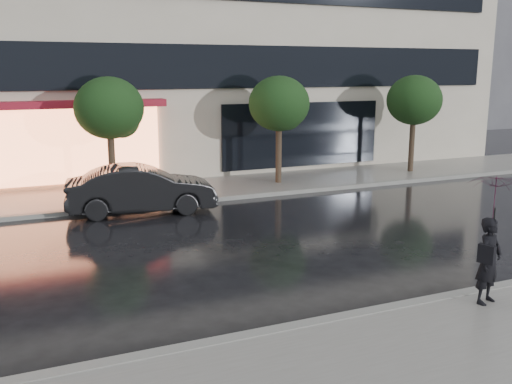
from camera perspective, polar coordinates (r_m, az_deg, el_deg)
ground at (r=11.30m, az=10.59°, el=-9.86°), size 120.00×120.00×0.00m
sidewalk_near at (r=9.03m, az=22.61°, el=-16.09°), size 60.00×4.50×0.12m
sidewalk_far at (r=20.22m, az=-5.75°, el=0.29°), size 60.00×3.50×0.12m
curb_near at (r=10.52m, az=13.69°, el=-11.28°), size 60.00×0.25×0.14m
curb_far at (r=18.60m, az=-4.10°, el=-0.69°), size 60.00×0.25×0.14m
bg_building_right at (r=48.76m, az=18.39°, el=16.03°), size 12.00×12.00×16.00m
tree_mid_west at (r=18.95m, az=-14.30°, el=7.93°), size 2.20×2.20×3.99m
tree_mid_east at (r=20.77m, az=2.43°, el=8.62°), size 2.20×2.20×3.99m
tree_far_east at (r=23.99m, az=15.60°, el=8.67°), size 2.20×2.20×3.99m
parked_car at (r=17.24m, az=-11.39°, el=0.27°), size 4.51×2.11×1.43m
pedestrian_with_umbrella at (r=10.72m, az=22.70°, el=-2.36°), size 1.25×1.27×2.31m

